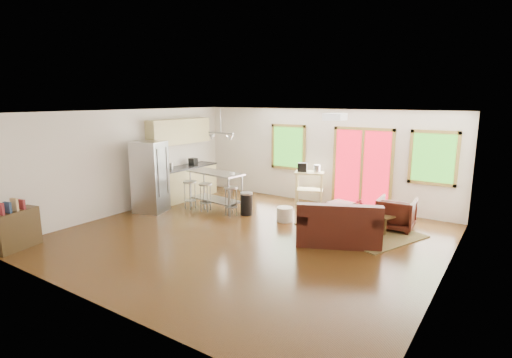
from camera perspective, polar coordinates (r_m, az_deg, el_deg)
The scene contains 29 objects.
floor at distance 8.51m, azimuth -1.14°, elevation -8.35°, with size 7.50×7.00×0.02m, color #321E0B.
ceiling at distance 8.02m, azimuth -1.21°, elevation 9.57°, with size 7.50×7.00×0.02m, color white.
back_wall at distance 11.18m, azimuth 9.21°, elevation 3.20°, with size 7.50×0.02×2.60m, color silver.
left_wall at distance 10.74m, azimuth -17.86°, elevation 2.47°, with size 0.02×7.00×2.60m, color silver.
right_wall at distance 6.80m, azimuth 25.83°, elevation -3.07°, with size 0.02×7.00×2.60m, color silver.
front_wall at distance 5.73m, azimuth -21.80°, elevation -5.27°, with size 7.50×0.02×2.60m, color silver.
window_left at distance 11.56m, azimuth 4.62°, elevation 4.58°, with size 1.10×0.05×1.30m.
french_doors at distance 10.73m, azimuth 14.89°, elevation 1.54°, with size 1.60×0.05×2.10m.
window_right at distance 10.25m, azimuth 24.01°, elevation 2.76°, with size 1.10×0.05×1.30m.
rug at distance 9.20m, azimuth 14.47°, elevation -7.05°, with size 2.32×1.78×0.02m, color #3C5B34.
loveseat at distance 8.25m, azimuth 11.64°, elevation -6.64°, with size 1.87×1.52×0.87m.
coffee_table at distance 9.34m, azimuth 16.67°, elevation -4.74°, with size 1.15×0.91×0.40m.
armchair at distance 9.42m, azimuth 19.41°, elevation -4.47°, with size 0.77×0.72×0.79m, color black.
ottoman at distance 10.11m, azimuth 11.96°, elevation -4.27°, with size 0.54×0.54×0.36m, color black.
pouf at distance 9.55m, azimuth 4.12°, elevation -5.04°, with size 0.39×0.39×0.34m, color beige.
vase at distance 9.01m, azimuth 14.52°, elevation -4.09°, with size 0.23×0.24×0.32m.
book at distance 8.78m, azimuth 16.03°, elevation -4.48°, with size 0.19×0.02×0.26m, color maroon.
cabinets at distance 11.72m, azimuth -10.41°, elevation 1.69°, with size 0.64×2.24×2.30m.
refrigerator at distance 10.54m, azimuth -14.84°, elevation 0.30°, with size 0.90×0.89×1.81m.
island at distance 10.48m, azimuth -5.81°, elevation -0.66°, with size 1.64×0.82×1.00m.
cup at distance 10.04m, azimuth -3.46°, elevation 0.76°, with size 0.13×0.11×0.13m, color white.
bar_stool_a at distance 10.65m, azimuth -9.43°, elevation -1.29°, with size 0.38×0.38×0.75m.
bar_stool_b at distance 10.37m, azimuth -7.24°, elevation -1.64°, with size 0.43×0.43×0.73m.
bar_stool_c at distance 9.88m, azimuth -3.60°, elevation -2.19°, with size 0.44×0.44×0.74m.
trash_can at distance 10.00m, azimuth -1.38°, elevation -3.52°, with size 0.41×0.41×0.57m.
kitchen_cart at distance 10.87m, azimuth 7.51°, elevation 0.35°, with size 0.90×0.75×1.17m.
bookshelf at distance 9.03m, azimuth -31.12°, elevation -6.14°, with size 0.51×0.91×1.01m.
ceiling_flush at distance 7.77m, azimuth 11.23°, elevation 8.71°, with size 0.35×0.35×0.12m, color white.
pendant_light at distance 10.40m, azimuth -5.05°, elevation 6.01°, with size 0.80×0.18×0.79m.
Camera 1 is at (4.60, -6.56, 2.86)m, focal length 28.00 mm.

